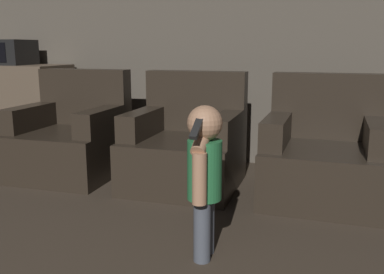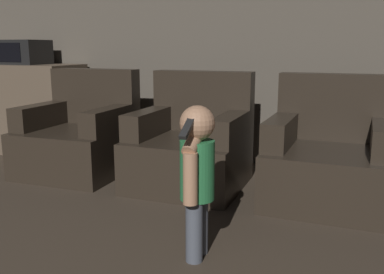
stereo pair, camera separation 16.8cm
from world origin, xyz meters
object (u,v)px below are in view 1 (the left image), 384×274
Objects in this scene: armchair_middle at (186,147)px; person_toddler at (204,170)px; armchair_left at (71,139)px; microwave at (8,52)px; armchair_right at (324,157)px.

person_toddler is (0.46, -1.13, 0.17)m from armchair_middle.
armchair_left is 1.95× the size of microwave.
microwave reaches higher than armchair_right.
person_toddler is 3.00m from microwave.
armchair_middle is at bearing -178.72° from armchair_right.
armchair_right is at bearing -8.77° from microwave.
armchair_right is (2.08, -0.00, 0.00)m from armchair_left.
microwave is at bearing -125.57° from person_toddler.
microwave reaches higher than armchair_left.
armchair_middle is 1.04m from armchair_right.
armchair_right reaches higher than person_toddler.
armchair_middle is 1.23m from person_toddler.
microwave reaches higher than armchair_middle.
armchair_right is 1.29m from person_toddler.
armchair_left is 1.89m from person_toddler.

